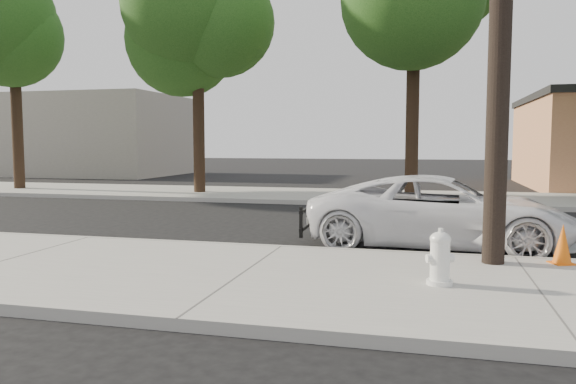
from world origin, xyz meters
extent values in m
plane|color=black|center=(0.00, 0.00, 0.00)|extent=(120.00, 120.00, 0.00)
cube|color=gray|center=(0.00, -4.30, 0.07)|extent=(90.00, 4.40, 0.15)
cube|color=gray|center=(0.00, 8.50, 0.07)|extent=(90.00, 5.00, 0.15)
cube|color=#9E9B93|center=(0.00, -2.10, 0.07)|extent=(90.00, 0.12, 0.16)
cube|color=gray|center=(-20.00, 20.00, 2.50)|extent=(14.00, 8.00, 5.00)
cylinder|color=black|center=(-14.00, 8.00, 2.40)|extent=(0.44, 0.44, 4.50)
sphere|color=#134012|center=(-14.00, 8.00, 6.15)|extent=(4.50, 4.50, 4.50)
sphere|color=#134012|center=(-13.40, 7.55, 7.35)|extent=(3.60, 3.60, 3.60)
cylinder|color=black|center=(-6.00, 8.20, 2.28)|extent=(0.44, 0.44, 4.25)
sphere|color=#134012|center=(-6.00, 8.20, 5.80)|extent=(4.20, 4.20, 4.20)
sphere|color=#134012|center=(-5.44, 7.78, 6.92)|extent=(3.36, 3.36, 3.36)
cylinder|color=black|center=(2.00, 7.80, 2.53)|extent=(0.44, 0.44, 4.75)
sphere|color=#134012|center=(2.00, 7.80, 6.50)|extent=(4.80, 4.80, 4.80)
imported|color=white|center=(2.85, -0.74, 0.70)|extent=(5.16, 2.59, 1.40)
cylinder|color=white|center=(2.76, -4.30, 0.18)|extent=(0.34, 0.34, 0.06)
cylinder|color=white|center=(2.76, -4.30, 0.44)|extent=(0.26, 0.26, 0.59)
ellipsoid|color=white|center=(2.76, -4.30, 0.76)|extent=(0.28, 0.28, 0.20)
cylinder|color=white|center=(2.76, -4.30, 0.50)|extent=(0.38, 0.24, 0.12)
cylinder|color=white|center=(2.76, -4.30, 0.50)|extent=(0.21, 0.23, 0.15)
cube|color=#E45F0C|center=(4.64, -2.50, 0.16)|extent=(0.42, 0.42, 0.02)
cone|color=#E45F0C|center=(4.64, -2.50, 0.46)|extent=(0.38, 0.38, 0.63)
camera|label=1|loc=(2.60, -11.90, 2.03)|focal=35.00mm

